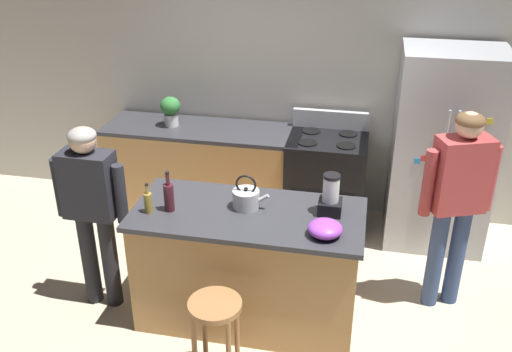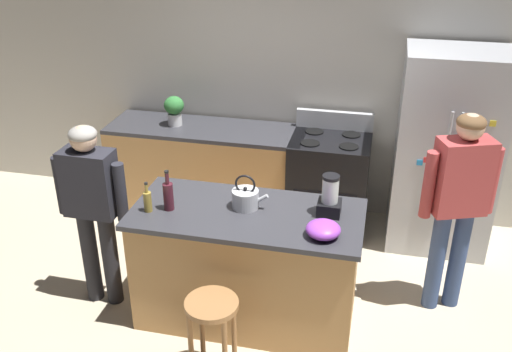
{
  "view_description": "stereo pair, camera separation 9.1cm",
  "coord_description": "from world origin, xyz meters",
  "views": [
    {
      "loc": [
        0.79,
        -3.54,
        3.05
      ],
      "look_at": [
        0.0,
        0.3,
        1.11
      ],
      "focal_mm": 39.93,
      "sensor_mm": 36.0,
      "label": 1
    },
    {
      "loc": [
        0.88,
        -3.52,
        3.05
      ],
      "look_at": [
        0.0,
        0.3,
        1.11
      ],
      "focal_mm": 39.93,
      "sensor_mm": 36.0,
      "label": 2
    }
  ],
  "objects": [
    {
      "name": "ground_plane",
      "position": [
        0.0,
        0.0,
        0.0
      ],
      "size": [
        14.0,
        14.0,
        0.0
      ],
      "primitive_type": "plane",
      "color": "beige"
    },
    {
      "name": "back_wall",
      "position": [
        0.0,
        1.95,
        1.35
      ],
      "size": [
        8.0,
        0.1,
        2.7
      ],
      "primitive_type": "cube",
      "color": "#BCB7AD",
      "rests_on": "ground_plane"
    },
    {
      "name": "kitchen_island",
      "position": [
        0.0,
        0.0,
        0.48
      ],
      "size": [
        1.71,
        0.81,
        0.96
      ],
      "color": "#B7844C",
      "rests_on": "ground_plane"
    },
    {
      "name": "back_counter_run",
      "position": [
        -0.8,
        1.55,
        0.48
      ],
      "size": [
        2.0,
        0.64,
        0.96
      ],
      "color": "#B7844C",
      "rests_on": "ground_plane"
    },
    {
      "name": "refrigerator",
      "position": [
        1.51,
        1.5,
        0.94
      ],
      "size": [
        0.9,
        0.73,
        1.88
      ],
      "color": "#B7BABF",
      "rests_on": "ground_plane"
    },
    {
      "name": "stove_range",
      "position": [
        0.45,
        1.52,
        0.49
      ],
      "size": [
        0.76,
        0.65,
        1.14
      ],
      "color": "black",
      "rests_on": "ground_plane"
    },
    {
      "name": "person_by_island_left",
      "position": [
        -1.21,
        -0.07,
        0.94
      ],
      "size": [
        0.59,
        0.23,
        1.56
      ],
      "color": "#26262B",
      "rests_on": "ground_plane"
    },
    {
      "name": "person_by_sink_right",
      "position": [
        1.52,
        0.49,
        1.01
      ],
      "size": [
        0.58,
        0.35,
        1.67
      ],
      "color": "#384C7A",
      "rests_on": "ground_plane"
    },
    {
      "name": "bar_stool",
      "position": [
        -0.07,
        -0.7,
        0.51
      ],
      "size": [
        0.36,
        0.36,
        0.66
      ],
      "color": "#9E6B3D",
      "rests_on": "ground_plane"
    },
    {
      "name": "potted_plant",
      "position": [
        -1.13,
        1.55,
        1.13
      ],
      "size": [
        0.2,
        0.2,
        0.3
      ],
      "color": "silver",
      "rests_on": "back_counter_run"
    },
    {
      "name": "blender_appliance",
      "position": [
        0.59,
        0.11,
        1.09
      ],
      "size": [
        0.17,
        0.17,
        0.31
      ],
      "color": "black",
      "rests_on": "kitchen_island"
    },
    {
      "name": "bottle_vinegar",
      "position": [
        -0.71,
        -0.15,
        1.04
      ],
      "size": [
        0.06,
        0.06,
        0.24
      ],
      "color": "olive",
      "rests_on": "kitchen_island"
    },
    {
      "name": "bottle_wine",
      "position": [
        -0.57,
        -0.09,
        1.07
      ],
      "size": [
        0.08,
        0.08,
        0.32
      ],
      "color": "#471923",
      "rests_on": "kitchen_island"
    },
    {
      "name": "mixing_bowl",
      "position": [
        0.59,
        -0.21,
        1.01
      ],
      "size": [
        0.24,
        0.24,
        0.11
      ],
      "primitive_type": "ellipsoid",
      "color": "purple",
      "rests_on": "kitchen_island"
    },
    {
      "name": "tea_kettle",
      "position": [
        -0.03,
        0.07,
        1.04
      ],
      "size": [
        0.28,
        0.2,
        0.27
      ],
      "color": "#B7BABF",
      "rests_on": "kitchen_island"
    }
  ]
}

